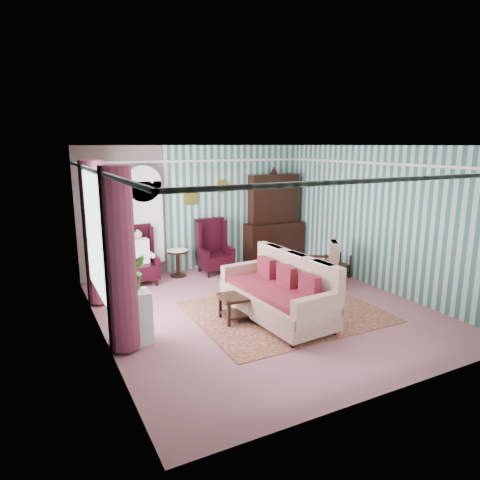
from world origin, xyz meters
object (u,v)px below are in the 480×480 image
nest_table (338,266)px  coffee_table (248,306)px  wingback_right (215,247)px  seated_woman (139,257)px  plant_stand (132,318)px  sofa (276,289)px  floral_armchair (319,262)px  dresser_hutch (274,216)px  round_side_table (178,263)px  wingback_left (139,256)px  bookcase (145,228)px

nest_table → coffee_table: size_ratio=0.55×
wingback_right → nest_table: bearing=-33.7°
coffee_table → seated_woman: bearing=113.7°
wingback_right → plant_stand: bearing=-132.8°
sofa → coffee_table: bearing=54.3°
plant_stand → floral_armchair: floral_armchair is taller
seated_woman → dresser_hutch: bearing=4.4°
dresser_hutch → round_side_table: dresser_hutch is taller
wingback_right → sofa: (-0.16, -2.94, -0.09)m
round_side_table → coffee_table: 2.86m
dresser_hutch → wingback_left: 3.55m
sofa → floral_armchair: size_ratio=2.23×
round_side_table → seated_woman: bearing=-170.5°
round_side_table → nest_table: bearing=-28.2°
bookcase → floral_armchair: 3.84m
bookcase → wingback_right: size_ratio=1.79×
seated_woman → sofa: seated_woman is taller
sofa → floral_armchair: (1.75, 1.14, -0.03)m
dresser_hutch → wingback_left: bearing=-175.6°
wingback_left → floral_armchair: 3.80m
sofa → round_side_table: bearing=8.4°
dresser_hutch → wingback_right: bearing=-171.2°
dresser_hutch → coffee_table: dresser_hutch is taller
wingback_left → floral_armchair: bearing=-28.4°
coffee_table → round_side_table: bearing=95.6°
wingback_left → round_side_table: wingback_left is taller
round_side_table → sofa: bearing=-77.5°
dresser_hutch → wingback_right: (-1.75, -0.27, -0.55)m
coffee_table → wingback_left: bearing=113.7°
bookcase → coffee_table: 3.34m
nest_table → plant_stand: size_ratio=0.68×
wingback_left → seated_woman: 0.04m
wingback_left → dresser_hutch: bearing=4.4°
dresser_hutch → floral_armchair: dresser_hutch is taller
round_side_table → plant_stand: (-1.70, -2.90, 0.10)m
floral_armchair → coffee_table: floral_armchair is taller
seated_woman → wingback_right: bearing=0.0°
seated_woman → coffee_table: seated_woman is taller
seated_woman → plant_stand: (-0.80, -2.75, -0.19)m
dresser_hutch → plant_stand: dresser_hutch is taller
floral_armchair → nest_table: bearing=-38.4°
bookcase → wingback_right: 1.63m
seated_woman → plant_stand: size_ratio=1.47×
wingback_right → round_side_table: bearing=170.0°
seated_woman → nest_table: seated_woman is taller
wingback_right → floral_armchair: size_ratio=1.25×
wingback_right → seated_woman: (-1.75, 0.00, -0.04)m
dresser_hutch → coffee_table: (-2.32, -2.96, -0.96)m
wingback_right → floral_armchair: wingback_right is taller
wingback_right → coffee_table: size_ratio=1.27×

